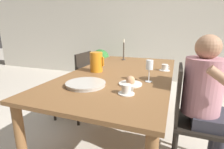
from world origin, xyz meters
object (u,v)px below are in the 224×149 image
(chair_opposite, at_px, (77,84))
(wine_glass_water, at_px, (149,66))
(chair_person_side, at_px, (191,117))
(serving_tray, at_px, (86,84))
(red_pitcher, at_px, (96,62))
(candlestick_tall, at_px, (124,52))
(teacup_near_person, at_px, (126,90))
(teacup_across, at_px, (165,68))
(bread_plate, at_px, (130,82))
(potted_plant, at_px, (101,62))
(person_seated, at_px, (206,95))

(chair_opposite, height_order, wine_glass_water, wine_glass_water)
(chair_person_side, relative_size, serving_tray, 2.83)
(red_pitcher, xyz_separation_m, candlestick_tall, (0.07, 0.79, 0.01))
(teacup_near_person, distance_m, teacup_across, 0.87)
(chair_opposite, relative_size, bread_plate, 4.75)
(teacup_near_person, bearing_deg, wine_glass_water, 73.74)
(teacup_near_person, bearing_deg, chair_opposite, 138.72)
(chair_opposite, height_order, potted_plant, chair_opposite)
(red_pitcher, height_order, potted_plant, red_pitcher)
(person_seated, height_order, candlestick_tall, person_seated)
(wine_glass_water, xyz_separation_m, serving_tray, (-0.47, -0.29, -0.13))
(chair_person_side, bearing_deg, chair_opposite, -107.66)
(chair_opposite, distance_m, wine_glass_water, 1.21)
(wine_glass_water, bearing_deg, red_pitcher, 162.83)
(person_seated, distance_m, red_pitcher, 1.10)
(teacup_near_person, height_order, serving_tray, teacup_near_person)
(wine_glass_water, height_order, serving_tray, wine_glass_water)
(teacup_near_person, relative_size, serving_tray, 0.36)
(chair_opposite, bearing_deg, bread_plate, -123.37)
(bread_plate, bearing_deg, chair_opposite, 146.63)
(potted_plant, bearing_deg, chair_opposite, -76.17)
(candlestick_tall, bearing_deg, potted_plant, 126.68)
(person_seated, xyz_separation_m, teacup_near_person, (-0.57, -0.36, 0.10))
(chair_opposite, xyz_separation_m, teacup_near_person, (0.93, -0.82, 0.31))
(person_seated, relative_size, red_pitcher, 5.61)
(teacup_across, relative_size, candlestick_tall, 0.39)
(red_pitcher, xyz_separation_m, bread_plate, (0.47, -0.32, -0.09))
(chair_opposite, relative_size, candlestick_tall, 3.02)
(bread_plate, bearing_deg, chair_person_side, 15.77)
(teacup_across, distance_m, potted_plant, 2.39)
(chair_opposite, bearing_deg, serving_tray, -143.17)
(person_seated, height_order, potted_plant, person_seated)
(teacup_near_person, height_order, teacup_across, same)
(chair_person_side, distance_m, serving_tray, 0.95)
(teacup_across, height_order, bread_plate, bread_plate)
(chair_opposite, relative_size, person_seated, 0.78)
(teacup_near_person, bearing_deg, person_seated, 32.04)
(chair_person_side, height_order, serving_tray, chair_person_side)
(chair_opposite, bearing_deg, red_pitcher, -122.20)
(serving_tray, bearing_deg, bread_plate, 25.05)
(person_seated, bearing_deg, candlestick_tall, -134.53)
(chair_person_side, bearing_deg, teacup_near_person, -52.88)
(teacup_across, bearing_deg, chair_opposite, -178.37)
(person_seated, height_order, serving_tray, person_seated)
(red_pitcher, xyz_separation_m, teacup_across, (0.70, 0.31, -0.08))
(person_seated, height_order, wine_glass_water, person_seated)
(red_pitcher, distance_m, bread_plate, 0.57)
(bread_plate, bearing_deg, teacup_across, 69.56)
(person_seated, relative_size, candlestick_tall, 3.86)
(candlestick_tall, bearing_deg, chair_opposite, -134.37)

